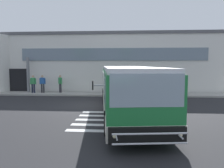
{
  "coord_description": "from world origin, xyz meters",
  "views": [
    {
      "loc": [
        2.43,
        -14.87,
        2.83
      ],
      "look_at": [
        1.4,
        -0.35,
        1.5
      ],
      "focal_mm": 34.39,
      "sensor_mm": 36.0,
      "label": 1
    }
  ],
  "objects_px": {
    "passenger_by_doorway": "(43,83)",
    "entry_support_column": "(28,75)",
    "passenger_at_curb_edge": "(60,83)",
    "passenger_near_column": "(33,83)",
    "bus_main_foreground": "(125,90)"
  },
  "relations": [
    {
      "from": "bus_main_foreground",
      "to": "passenger_near_column",
      "type": "relative_size",
      "value": 7.49
    },
    {
      "from": "passenger_by_doorway",
      "to": "entry_support_column",
      "type": "bearing_deg",
      "value": 163.15
    },
    {
      "from": "passenger_near_column",
      "to": "passenger_at_curb_edge",
      "type": "bearing_deg",
      "value": 9.76
    },
    {
      "from": "passenger_near_column",
      "to": "passenger_by_doorway",
      "type": "height_order",
      "value": "same"
    },
    {
      "from": "entry_support_column",
      "to": "passenger_at_curb_edge",
      "type": "height_order",
      "value": "entry_support_column"
    },
    {
      "from": "passenger_by_doorway",
      "to": "passenger_at_curb_edge",
      "type": "xyz_separation_m",
      "value": [
        1.64,
        0.22,
        0.0
      ]
    },
    {
      "from": "passenger_at_curb_edge",
      "to": "passenger_near_column",
      "type": "bearing_deg",
      "value": -170.24
    },
    {
      "from": "entry_support_column",
      "to": "bus_main_foreground",
      "type": "relative_size",
      "value": 0.27
    },
    {
      "from": "passenger_by_doorway",
      "to": "passenger_at_curb_edge",
      "type": "relative_size",
      "value": 1.0
    },
    {
      "from": "bus_main_foreground",
      "to": "passenger_near_column",
      "type": "xyz_separation_m",
      "value": [
        -8.76,
        7.08,
        -0.22
      ]
    },
    {
      "from": "passenger_at_curb_edge",
      "to": "passenger_by_doorway",
      "type": "bearing_deg",
      "value": -172.26
    },
    {
      "from": "entry_support_column",
      "to": "passenger_at_curb_edge",
      "type": "distance_m",
      "value": 3.36
    },
    {
      "from": "bus_main_foreground",
      "to": "passenger_at_curb_edge",
      "type": "xyz_separation_m",
      "value": [
        -6.3,
        7.5,
        -0.26
      ]
    },
    {
      "from": "bus_main_foreground",
      "to": "passenger_near_column",
      "type": "height_order",
      "value": "bus_main_foreground"
    },
    {
      "from": "entry_support_column",
      "to": "passenger_by_doorway",
      "type": "xyz_separation_m",
      "value": [
        1.62,
        -0.49,
        -0.76
      ]
    }
  ]
}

